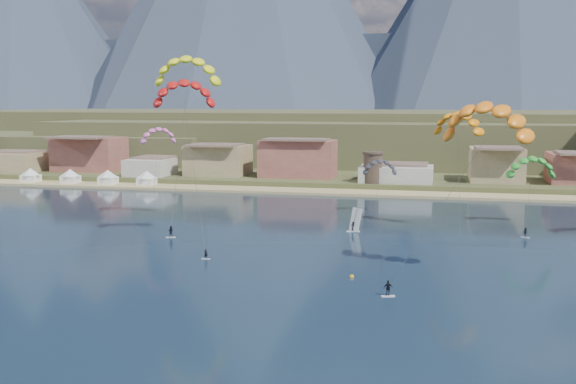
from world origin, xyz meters
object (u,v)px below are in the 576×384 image
(watchtower, at_px, (373,167))
(windsurfer, at_px, (354,224))
(kitesurfer_green, at_px, (532,164))
(kitesurfer_orange, at_px, (486,116))
(buoy, at_px, (352,277))
(kitesurfer_yellow, at_px, (187,67))
(kitesurfer_red, at_px, (184,89))

(watchtower, distance_m, windsurfer, 60.73)
(watchtower, distance_m, kitesurfer_green, 58.02)
(kitesurfer_orange, distance_m, buoy, 27.96)
(watchtower, relative_size, kitesurfer_yellow, 0.25)
(watchtower, height_order, buoy, watchtower)
(kitesurfer_yellow, xyz_separation_m, kitesurfer_orange, (53.41, -29.67, -8.57))
(windsurfer, xyz_separation_m, buoy, (3.87, -32.78, -1.30))
(kitesurfer_green, bearing_deg, buoy, -121.10)
(kitesurfer_red, relative_size, kitesurfer_yellow, 0.86)
(kitesurfer_yellow, distance_m, kitesurfer_green, 69.01)
(kitesurfer_green, bearing_deg, kitesurfer_red, -152.71)
(watchtower, xyz_separation_m, windsurfer, (2.65, -60.47, -4.96))
(kitesurfer_orange, height_order, kitesurfer_green, kitesurfer_orange)
(kitesurfer_orange, bearing_deg, windsurfer, 125.59)
(kitesurfer_red, bearing_deg, kitesurfer_orange, -15.72)
(windsurfer, bearing_deg, watchtower, 92.51)
(kitesurfer_red, height_order, windsurfer, kitesurfer_red)
(watchtower, bearing_deg, kitesurfer_red, -107.46)
(kitesurfer_yellow, height_order, buoy, kitesurfer_yellow)
(buoy, bearing_deg, kitesurfer_yellow, 137.61)
(kitesurfer_orange, bearing_deg, kitesurfer_green, 75.32)
(kitesurfer_green, height_order, windsurfer, kitesurfer_green)
(kitesurfer_red, height_order, kitesurfer_orange, kitesurfer_red)
(watchtower, bearing_deg, kitesurfer_green, -52.54)
(kitesurfer_orange, relative_size, kitesurfer_green, 1.59)
(watchtower, xyz_separation_m, kitesurfer_orange, (23.62, -89.77, 15.60))
(kitesurfer_red, xyz_separation_m, kitesurfer_orange, (47.63, -13.41, -4.00))
(windsurfer, bearing_deg, kitesurfer_orange, -54.41)
(watchtower, xyz_separation_m, kitesurfer_green, (35.12, -45.85, 5.58))
(kitesurfer_orange, bearing_deg, kitesurfer_red, 164.28)
(kitesurfer_red, distance_m, buoy, 43.43)
(kitesurfer_green, relative_size, windsurfer, 3.86)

